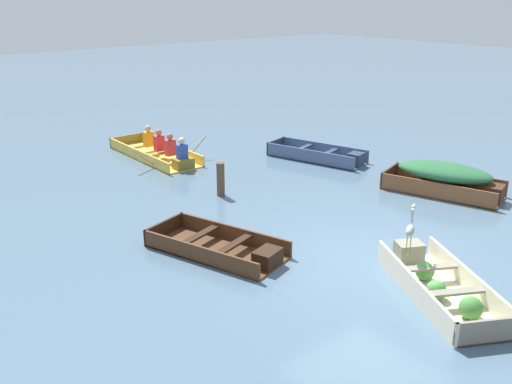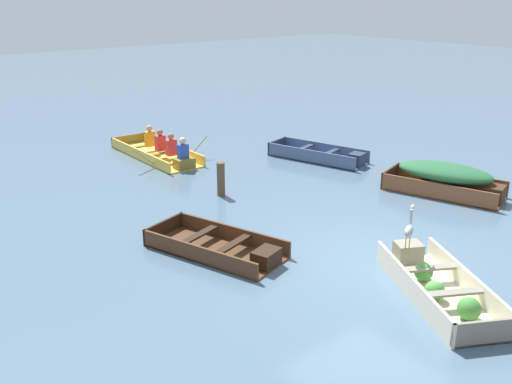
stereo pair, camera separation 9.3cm
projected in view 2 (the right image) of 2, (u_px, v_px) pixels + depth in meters
The scene contains 8 objects.
ground_plane at pixel (374, 260), 10.28m from camera, with size 80.00×80.00×0.00m, color slate.
dinghy_cream_foreground at pixel (437, 286), 9.06m from camera, with size 2.21×2.88×0.39m.
skiff_dark_varnish_near_moored at pixel (221, 248), 10.50m from camera, with size 1.83×2.81×0.33m.
skiff_wooden_brown_mid_moored at pixel (446, 176), 13.48m from camera, with size 1.84×2.92×0.74m.
skiff_slate_blue_far_moored at pixel (322, 156), 16.26m from camera, with size 1.67×2.97×0.38m.
rowboat_yellow_with_crew at pixel (160, 152), 16.37m from camera, with size 2.38×3.56×0.89m.
heron_on_dinghy at pixel (409, 229), 9.44m from camera, with size 0.44×0.28×0.84m.
mooring_post at pixel (221, 179), 13.39m from camera, with size 0.19×0.19×0.80m, color brown.
Camera 2 is at (-7.50, -5.85, 4.60)m, focal length 40.00 mm.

